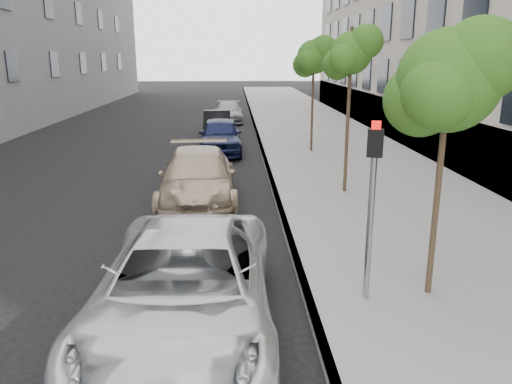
{
  "coord_description": "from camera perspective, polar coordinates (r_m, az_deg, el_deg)",
  "views": [
    {
      "loc": [
        -0.02,
        -6.0,
        3.95
      ],
      "look_at": [
        0.38,
        3.0,
        1.5
      ],
      "focal_mm": 35.0,
      "sensor_mm": 36.0,
      "label": 1
    }
  ],
  "objects": [
    {
      "name": "sedan_black",
      "position": [
        25.83,
        -4.47,
        7.8
      ],
      "size": [
        1.47,
        3.92,
        1.28
      ],
      "primitive_type": "imported",
      "rotation": [
        0.0,
        0.0,
        0.03
      ],
      "color": "black",
      "rests_on": "ground"
    },
    {
      "name": "signal_pole",
      "position": [
        7.9,
        13.14,
        0.19
      ],
      "size": [
        0.28,
        0.24,
        2.88
      ],
      "rotation": [
        0.0,
        0.0,
        -0.27
      ],
      "color": "#939699",
      "rests_on": "sidewalk"
    },
    {
      "name": "sedan_rear",
      "position": [
        31.4,
        -3.15,
        9.08
      ],
      "size": [
        1.73,
        4.21,
        1.22
      ],
      "primitive_type": "imported",
      "rotation": [
        0.0,
        0.0,
        0.01
      ],
      "color": "gray",
      "rests_on": "ground"
    },
    {
      "name": "ground",
      "position": [
        7.18,
        -2.06,
        -18.16
      ],
      "size": [
        160.0,
        160.0,
        0.0
      ],
      "primitive_type": "plane",
      "color": "black",
      "rests_on": "ground"
    },
    {
      "name": "sedan_blue",
      "position": [
        21.16,
        -4.09,
        6.44
      ],
      "size": [
        1.82,
        4.36,
        1.47
      ],
      "primitive_type": "imported",
      "rotation": [
        0.0,
        0.0,
        0.02
      ],
      "color": "#111739",
      "rests_on": "ground"
    },
    {
      "name": "tree_far",
      "position": [
        20.76,
        6.69,
        15.08
      ],
      "size": [
        1.7,
        1.5,
        4.64
      ],
      "color": "#38281C",
      "rests_on": "sidewalk"
    },
    {
      "name": "suv",
      "position": [
        13.74,
        -6.72,
        1.58
      ],
      "size": [
        2.28,
        5.17,
        1.48
      ],
      "primitive_type": "imported",
      "rotation": [
        0.0,
        0.0,
        0.04
      ],
      "color": "tan",
      "rests_on": "ground"
    },
    {
      "name": "tree_mid",
      "position": [
        14.37,
        10.91,
        15.28
      ],
      "size": [
        1.54,
        1.34,
        4.66
      ],
      "color": "#38281C",
      "rests_on": "sidewalk"
    },
    {
      "name": "curb",
      "position": [
        30.27,
        -0.26,
        7.85
      ],
      "size": [
        0.15,
        72.0,
        0.14
      ],
      "primitive_type": "cube",
      "color": "#9E9B93",
      "rests_on": "ground"
    },
    {
      "name": "minivan",
      "position": [
        7.36,
        -8.22,
        -10.71
      ],
      "size": [
        2.64,
        5.49,
        1.51
      ],
      "primitive_type": "imported",
      "rotation": [
        0.0,
        0.0,
        -0.02
      ],
      "color": "silver",
      "rests_on": "ground"
    },
    {
      "name": "tree_near",
      "position": [
        8.18,
        21.33,
        11.83
      ],
      "size": [
        1.86,
        1.66,
        4.39
      ],
      "color": "#38281C",
      "rests_on": "sidewalk"
    },
    {
      "name": "sidewalk",
      "position": [
        30.56,
        5.66,
        7.84
      ],
      "size": [
        6.4,
        72.0,
        0.14
      ],
      "primitive_type": "cube",
      "color": "gray",
      "rests_on": "ground"
    }
  ]
}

